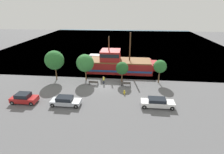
{
  "coord_description": "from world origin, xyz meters",
  "views": [
    {
      "loc": [
        4.28,
        -29.8,
        14.34
      ],
      "look_at": [
        1.16,
        2.0,
        1.2
      ],
      "focal_mm": 28.0,
      "sensor_mm": 36.0,
      "label": 1
    }
  ],
  "objects_px": {
    "moored_boat_dockside": "(97,58)",
    "bench_promenade_west": "(94,83)",
    "pirate_ship": "(119,64)",
    "parked_car_curb_rear": "(24,98)",
    "parked_car_curb_mid": "(65,101)",
    "fire_hydrant": "(124,92)",
    "pedestrian_walking_near": "(104,80)",
    "bench_promenade_east": "(126,84)",
    "parked_car_curb_front": "(157,103)"
  },
  "relations": [
    {
      "from": "moored_boat_dockside",
      "to": "fire_hydrant",
      "type": "relative_size",
      "value": 10.02
    },
    {
      "from": "pirate_ship",
      "to": "fire_hydrant",
      "type": "xyz_separation_m",
      "value": [
        1.66,
        -11.69,
        -1.35
      ]
    },
    {
      "from": "parked_car_curb_mid",
      "to": "pedestrian_walking_near",
      "type": "bearing_deg",
      "value": 60.89
    },
    {
      "from": "parked_car_curb_rear",
      "to": "bench_promenade_west",
      "type": "bearing_deg",
      "value": 38.72
    },
    {
      "from": "bench_promenade_east",
      "to": "bench_promenade_west",
      "type": "bearing_deg",
      "value": -178.93
    },
    {
      "from": "pirate_ship",
      "to": "bench_promenade_east",
      "type": "relative_size",
      "value": 8.78
    },
    {
      "from": "pirate_ship",
      "to": "parked_car_curb_mid",
      "type": "xyz_separation_m",
      "value": [
        -7.24,
        -16.12,
        -1.04
      ]
    },
    {
      "from": "moored_boat_dockside",
      "to": "pedestrian_walking_near",
      "type": "relative_size",
      "value": 4.97
    },
    {
      "from": "bench_promenade_east",
      "to": "fire_hydrant",
      "type": "bearing_deg",
      "value": -93.16
    },
    {
      "from": "parked_car_curb_mid",
      "to": "fire_hydrant",
      "type": "height_order",
      "value": "parked_car_curb_mid"
    },
    {
      "from": "parked_car_curb_front",
      "to": "bench_promenade_east",
      "type": "relative_size",
      "value": 2.76
    },
    {
      "from": "fire_hydrant",
      "to": "pedestrian_walking_near",
      "type": "xyz_separation_m",
      "value": [
        -4.18,
        4.05,
        0.36
      ]
    },
    {
      "from": "parked_car_curb_mid",
      "to": "bench_promenade_east",
      "type": "relative_size",
      "value": 2.53
    },
    {
      "from": "fire_hydrant",
      "to": "bench_promenade_west",
      "type": "height_order",
      "value": "bench_promenade_west"
    },
    {
      "from": "parked_car_curb_front",
      "to": "fire_hydrant",
      "type": "relative_size",
      "value": 6.53
    },
    {
      "from": "parked_car_curb_rear",
      "to": "bench_promenade_east",
      "type": "distance_m",
      "value": 17.69
    },
    {
      "from": "parked_car_curb_rear",
      "to": "pedestrian_walking_near",
      "type": "bearing_deg",
      "value": 36.07
    },
    {
      "from": "parked_car_curb_front",
      "to": "bench_promenade_west",
      "type": "distance_m",
      "value": 13.19
    },
    {
      "from": "fire_hydrant",
      "to": "bench_promenade_east",
      "type": "distance_m",
      "value": 3.5
    },
    {
      "from": "pirate_ship",
      "to": "parked_car_curb_mid",
      "type": "bearing_deg",
      "value": -114.19
    },
    {
      "from": "parked_car_curb_rear",
      "to": "bench_promenade_east",
      "type": "xyz_separation_m",
      "value": [
        15.87,
        7.81,
        -0.34
      ]
    },
    {
      "from": "parked_car_curb_front",
      "to": "pedestrian_walking_near",
      "type": "xyz_separation_m",
      "value": [
        -9.29,
        7.65,
        0.04
      ]
    },
    {
      "from": "parked_car_curb_front",
      "to": "pedestrian_walking_near",
      "type": "height_order",
      "value": "pedestrian_walking_near"
    },
    {
      "from": "parked_car_curb_mid",
      "to": "fire_hydrant",
      "type": "xyz_separation_m",
      "value": [
        8.91,
        4.43,
        -0.31
      ]
    },
    {
      "from": "parked_car_curb_mid",
      "to": "moored_boat_dockside",
      "type": "bearing_deg",
      "value": 88.3
    },
    {
      "from": "bench_promenade_west",
      "to": "pirate_ship",
      "type": "bearing_deg",
      "value": 62.02
    },
    {
      "from": "parked_car_curb_mid",
      "to": "pirate_ship",
      "type": "bearing_deg",
      "value": 65.81
    },
    {
      "from": "pedestrian_walking_near",
      "to": "parked_car_curb_front",
      "type": "bearing_deg",
      "value": -39.46
    },
    {
      "from": "pirate_ship",
      "to": "moored_boat_dockside",
      "type": "xyz_separation_m",
      "value": [
        -6.54,
        7.48,
        -1.11
      ]
    },
    {
      "from": "moored_boat_dockside",
      "to": "bench_promenade_west",
      "type": "bearing_deg",
      "value": -82.33
    },
    {
      "from": "moored_boat_dockside",
      "to": "bench_promenade_west",
      "type": "relative_size",
      "value": 4.14
    },
    {
      "from": "fire_hydrant",
      "to": "pedestrian_walking_near",
      "type": "height_order",
      "value": "pedestrian_walking_near"
    },
    {
      "from": "pedestrian_walking_near",
      "to": "bench_promenade_east",
      "type": "bearing_deg",
      "value": -7.33
    },
    {
      "from": "moored_boat_dockside",
      "to": "parked_car_curb_rear",
      "type": "xyz_separation_m",
      "value": [
        -7.47,
        -23.49,
        0.13
      ]
    },
    {
      "from": "parked_car_curb_rear",
      "to": "pedestrian_walking_near",
      "type": "height_order",
      "value": "parked_car_curb_rear"
    },
    {
      "from": "parked_car_curb_front",
      "to": "fire_hydrant",
      "type": "distance_m",
      "value": 6.26
    },
    {
      "from": "pirate_ship",
      "to": "parked_car_curb_front",
      "type": "distance_m",
      "value": 16.75
    },
    {
      "from": "fire_hydrant",
      "to": "moored_boat_dockside",
      "type": "bearing_deg",
      "value": 113.17
    },
    {
      "from": "parked_car_curb_rear",
      "to": "fire_hydrant",
      "type": "distance_m",
      "value": 16.26
    },
    {
      "from": "bench_promenade_west",
      "to": "parked_car_curb_rear",
      "type": "bearing_deg",
      "value": -141.28
    },
    {
      "from": "moored_boat_dockside",
      "to": "parked_car_curb_front",
      "type": "bearing_deg",
      "value": -59.67
    },
    {
      "from": "moored_boat_dockside",
      "to": "parked_car_curb_front",
      "type": "xyz_separation_m",
      "value": [
        13.32,
        -22.76,
        0.08
      ]
    },
    {
      "from": "parked_car_curb_front",
      "to": "bench_promenade_east",
      "type": "xyz_separation_m",
      "value": [
        -4.92,
        7.09,
        -0.29
      ]
    },
    {
      "from": "fire_hydrant",
      "to": "pirate_ship",
      "type": "bearing_deg",
      "value": 98.1
    },
    {
      "from": "parked_car_curb_mid",
      "to": "bench_promenade_east",
      "type": "height_order",
      "value": "parked_car_curb_mid"
    },
    {
      "from": "bench_promenade_east",
      "to": "pedestrian_walking_near",
      "type": "relative_size",
      "value": 1.17
    },
    {
      "from": "pirate_ship",
      "to": "parked_car_curb_rear",
      "type": "xyz_separation_m",
      "value": [
        -14.01,
        -16.01,
        -0.98
      ]
    },
    {
      "from": "bench_promenade_east",
      "to": "bench_promenade_west",
      "type": "relative_size",
      "value": 0.98
    },
    {
      "from": "parked_car_curb_front",
      "to": "parked_car_curb_mid",
      "type": "relative_size",
      "value": 1.09
    },
    {
      "from": "pirate_ship",
      "to": "bench_promenade_west",
      "type": "bearing_deg",
      "value": -117.98
    }
  ]
}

